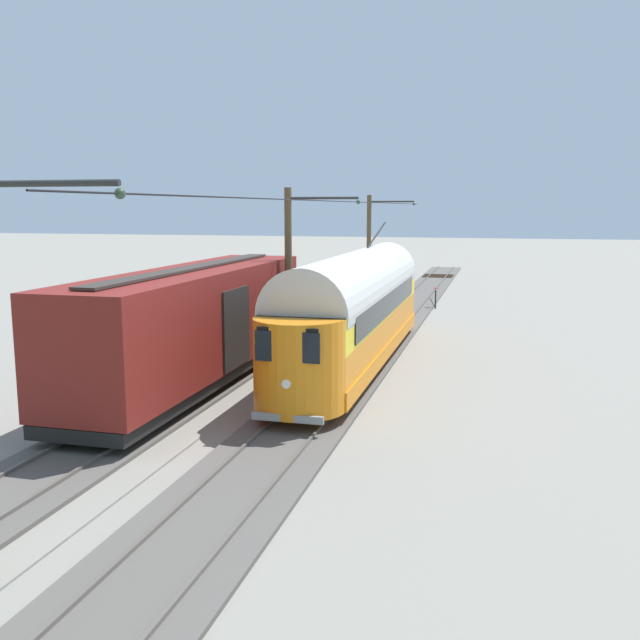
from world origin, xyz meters
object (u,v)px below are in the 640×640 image
(vintage_streetcar, at_px, (355,307))
(switch_stand, at_px, (435,297))
(coach_adjacent, at_px, (194,323))
(spare_tie_stack, at_px, (249,317))
(catenary_pole_mid_near, at_px, (291,271))
(catenary_pole_foreground, at_px, (370,247))

(vintage_streetcar, relative_size, switch_stand, 14.14)
(coach_adjacent, distance_m, spare_tie_stack, 13.45)
(catenary_pole_mid_near, bearing_deg, spare_tie_stack, -59.75)
(catenary_pole_foreground, distance_m, spare_tie_stack, 10.38)
(vintage_streetcar, height_order, switch_stand, vintage_streetcar)
(coach_adjacent, bearing_deg, catenary_pole_mid_near, -110.75)
(switch_stand, bearing_deg, catenary_pole_mid_near, 75.12)
(coach_adjacent, relative_size, spare_tie_stack, 5.78)
(catenary_pole_mid_near, relative_size, spare_tie_stack, 2.78)
(switch_stand, bearing_deg, spare_tie_stack, 39.99)
(spare_tie_stack, bearing_deg, catenary_pole_foreground, -118.82)
(vintage_streetcar, distance_m, catenary_pole_foreground, 17.41)
(coach_adjacent, xyz_separation_m, switch_stand, (-5.99, -20.46, -1.46))
(catenary_pole_foreground, height_order, catenary_pole_mid_near, same)
(catenary_pole_foreground, bearing_deg, catenary_pole_mid_near, 90.00)
(switch_stand, bearing_deg, vintage_streetcar, 84.58)
(switch_stand, distance_m, spare_tie_stack, 11.63)
(vintage_streetcar, distance_m, catenary_pole_mid_near, 2.93)
(coach_adjacent, distance_m, catenary_pole_mid_near, 5.34)
(vintage_streetcar, height_order, catenary_pole_foreground, catenary_pole_foreground)
(vintage_streetcar, bearing_deg, switch_stand, -95.42)
(catenary_pole_foreground, bearing_deg, spare_tie_stack, 61.18)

